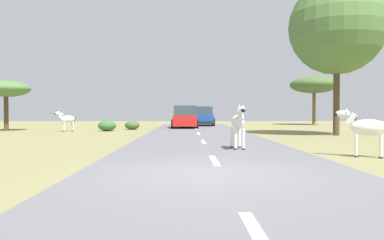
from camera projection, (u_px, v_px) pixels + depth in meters
The scene contains 13 objects.
ground_plane at pixel (207, 176), 7.65m from camera, with size 90.00×90.00×0.00m, color olive.
road at pixel (222, 174), 7.65m from camera, with size 6.00×64.00×0.05m, color slate.
lane_markings at pixel (227, 182), 6.65m from camera, with size 0.16×56.00×0.01m.
zebra_0 at pixel (238, 123), 12.64m from camera, with size 0.46×1.59×1.49m.
zebra_1 at pixel (67, 119), 24.78m from camera, with size 1.23×1.06×1.37m.
zebra_2 at pixel (366, 128), 10.75m from camera, with size 1.39×0.90×1.41m.
car_0 at pixel (204, 117), 34.65m from camera, with size 2.18×4.42×1.74m.
car_1 at pixel (185, 118), 29.45m from camera, with size 2.06×4.36×1.74m.
tree_1 at pixel (6, 89), 25.67m from camera, with size 3.18×3.18×3.44m.
tree_3 at pixel (314, 85), 37.39m from camera, with size 4.76×4.76×4.84m.
tree_4 at pixel (337, 27), 20.64m from camera, with size 5.23×5.23×8.60m.
bush_0 at pixel (107, 126), 25.46m from camera, with size 1.21×1.09×0.73m, color #386633.
bush_2 at pixel (132, 125), 27.63m from camera, with size 1.07×0.97×0.64m, color #425B2D.
Camera 1 is at (-0.42, -7.61, 1.30)m, focal length 35.15 mm.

